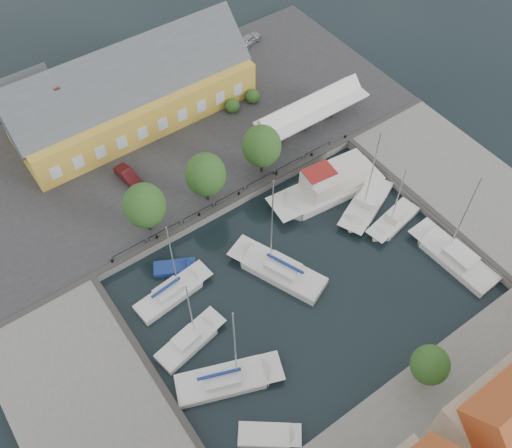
{
  "coord_description": "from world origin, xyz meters",
  "views": [
    {
      "loc": [
        -20.47,
        -22.81,
        47.58
      ],
      "look_at": [
        0.0,
        6.0,
        1.5
      ],
      "focal_mm": 40.0,
      "sensor_mm": 36.0,
      "label": 1
    }
  ],
  "objects": [
    {
      "name": "trawler",
      "position": [
        9.84,
        5.9,
        1.02
      ],
      "size": [
        13.59,
        5.29,
        5.0
      ],
      "color": "silver",
      "rests_on": "ground"
    },
    {
      "name": "north_quay",
      "position": [
        0.0,
        23.0,
        0.5
      ],
      "size": [
        56.0,
        26.0,
        1.0
      ],
      "primitive_type": "cube",
      "color": "#2D2D30",
      "rests_on": "ground"
    },
    {
      "name": "quay_trees",
      "position": [
        -2.0,
        12.0,
        4.88
      ],
      "size": [
        18.2,
        4.2,
        6.3
      ],
      "color": "black",
      "rests_on": "north_quay"
    },
    {
      "name": "launch_nw",
      "position": [
        -9.25,
        7.07,
        0.09
      ],
      "size": [
        4.49,
        3.44,
        0.88
      ],
      "color": "navy",
      "rests_on": "ground"
    },
    {
      "name": "east_boat_b",
      "position": [
        12.56,
        -1.29,
        0.26
      ],
      "size": [
        6.96,
        3.32,
        9.42
      ],
      "color": "silver",
      "rests_on": "ground"
    },
    {
      "name": "east_boat_c",
      "position": [
        14.23,
        -8.3,
        0.26
      ],
      "size": [
        3.5,
        9.82,
        12.16
      ],
      "color": "silver",
      "rests_on": "ground"
    },
    {
      "name": "east_quay",
      "position": [
        22.0,
        -2.0,
        0.5
      ],
      "size": [
        12.0,
        24.0,
        1.0
      ],
      "primitive_type": "cube",
      "color": "slate",
      "rests_on": "ground"
    },
    {
      "name": "east_boat_a",
      "position": [
        11.78,
        2.08,
        0.26
      ],
      "size": [
        8.89,
        6.02,
        12.09
      ],
      "color": "silver",
      "rests_on": "ground"
    },
    {
      "name": "quay_edge_fittings",
      "position": [
        0.02,
        4.75,
        1.06
      ],
      "size": [
        56.0,
        24.72,
        0.4
      ],
      "color": "#383533",
      "rests_on": "north_quay"
    },
    {
      "name": "warehouse",
      "position": [
        -2.6,
        28.36,
        4.43
      ],
      "size": [
        28.56,
        14.0,
        9.55
      ],
      "color": "gold",
      "rests_on": "north_quay"
    },
    {
      "name": "tent_canopy",
      "position": [
        14.0,
        14.5,
        3.68
      ],
      "size": [
        14.0,
        4.0,
        2.83
      ],
      "color": "white",
      "rests_on": "north_quay"
    },
    {
      "name": "center_sailboat",
      "position": [
        -1.0,
        0.64,
        0.36
      ],
      "size": [
        6.51,
        10.29,
        13.63
      ],
      "color": "silver",
      "rests_on": "ground"
    },
    {
      "name": "launch_sw",
      "position": [
        -11.22,
        -11.5,
        0.09
      ],
      "size": [
        5.27,
        4.68,
        0.98
      ],
      "color": "silver",
      "rests_on": "ground"
    },
    {
      "name": "west_quay",
      "position": [
        -22.0,
        -2.0,
        0.5
      ],
      "size": [
        12.0,
        24.0,
        1.0
      ],
      "primitive_type": "cube",
      "color": "slate",
      "rests_on": "ground"
    },
    {
      "name": "west_boat_d",
      "position": [
        -11.43,
        -5.65,
        0.27
      ],
      "size": [
        9.67,
        5.97,
        12.43
      ],
      "color": "silver",
      "rests_on": "ground"
    },
    {
      "name": "west_boat_a",
      "position": [
        -10.89,
        4.56,
        0.27
      ],
      "size": [
        8.22,
        3.11,
        10.73
      ],
      "color": "silver",
      "rests_on": "ground"
    },
    {
      "name": "car_red",
      "position": [
        -7.57,
        19.32,
        1.64
      ],
      "size": [
        1.86,
        4.04,
        1.28
      ],
      "primitive_type": "imported",
      "rotation": [
        0.0,
        0.0,
        0.13
      ],
      "color": "#551318",
      "rests_on": "north_quay"
    },
    {
      "name": "ground",
      "position": [
        0.0,
        0.0,
        0.0
      ],
      "size": [
        140.0,
        140.0,
        0.0
      ],
      "primitive_type": "plane",
      "color": "black",
      "rests_on": "ground"
    },
    {
      "name": "car_silver",
      "position": [
        17.39,
        32.17,
        1.67
      ],
      "size": [
        4.23,
        2.6,
        1.35
      ],
      "primitive_type": "imported",
      "rotation": [
        0.0,
        0.0,
        1.85
      ],
      "color": "#AAABB1",
      "rests_on": "north_quay"
    },
    {
      "name": "west_boat_c",
      "position": [
        -12.13,
        -0.68,
        0.26
      ],
      "size": [
        7.25,
        3.51,
        9.68
      ],
      "color": "silver",
      "rests_on": "ground"
    }
  ]
}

